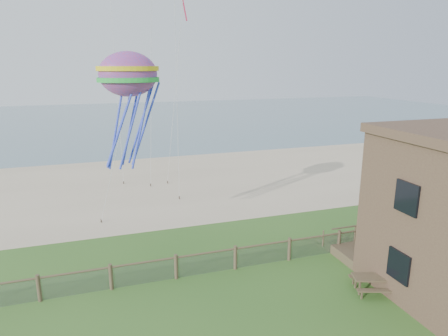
% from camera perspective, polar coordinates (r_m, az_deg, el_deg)
% --- Properties ---
extents(sand_beach, '(72.00, 20.00, 0.02)m').
position_cam_1_polar(sand_beach, '(35.07, -7.29, -2.06)').
color(sand_beach, tan).
rests_on(sand_beach, ground).
extents(ocean, '(160.00, 68.00, 0.02)m').
position_cam_1_polar(ocean, '(77.94, -13.63, 6.80)').
color(ocean, slate).
rests_on(ocean, ground).
extents(chainlink_fence, '(36.20, 0.20, 1.25)m').
position_cam_1_polar(chainlink_fence, '(20.44, 1.62, -12.84)').
color(chainlink_fence, '#4A3829').
rests_on(chainlink_fence, ground).
extents(picnic_table, '(2.35, 2.05, 0.83)m').
position_cam_1_polar(picnic_table, '(19.88, 20.75, -15.13)').
color(picnic_table, brown).
rests_on(picnic_table, ground).
extents(octopus_kite, '(3.45, 2.52, 6.86)m').
position_cam_1_polar(octopus_kite, '(22.70, -13.26, 8.46)').
color(octopus_kite, '#FF282E').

